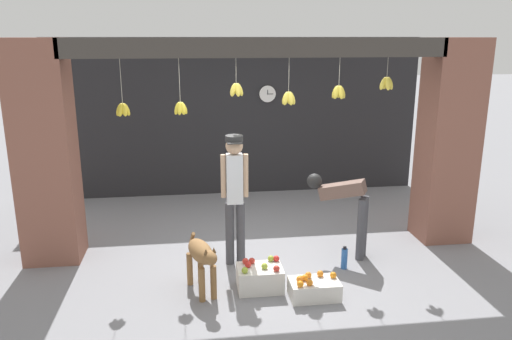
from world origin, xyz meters
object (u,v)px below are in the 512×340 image
at_px(dog, 202,256).
at_px(water_bottle, 344,258).
at_px(fruit_crate_oranges, 314,288).
at_px(shopkeeper, 235,190).
at_px(worker_stooping, 346,204).
at_px(fruit_crate_apples, 260,277).
at_px(wall_clock, 268,94).

relative_size(dog, water_bottle, 2.74).
height_order(fruit_crate_oranges, water_bottle, water_bottle).
height_order(shopkeeper, worker_stooping, shopkeeper).
relative_size(dog, shopkeeper, 0.48).
height_order(shopkeeper, fruit_crate_oranges, shopkeeper).
distance_m(shopkeeper, fruit_crate_apples, 1.14).
height_order(worker_stooping, wall_clock, wall_clock).
distance_m(fruit_crate_oranges, wall_clock, 4.35).
height_order(shopkeeper, wall_clock, wall_clock).
distance_m(dog, worker_stooping, 2.09).
bearing_deg(fruit_crate_oranges, water_bottle, 49.83).
bearing_deg(fruit_crate_apples, shopkeeper, 106.90).
height_order(fruit_crate_apples, wall_clock, wall_clock).
bearing_deg(fruit_crate_oranges, shopkeeper, 128.66).
bearing_deg(worker_stooping, wall_clock, 42.10).
height_order(water_bottle, wall_clock, wall_clock).
distance_m(worker_stooping, fruit_crate_apples, 1.59).
relative_size(worker_stooping, water_bottle, 3.68).
xyz_separation_m(dog, wall_clock, (1.32, 3.71, 1.39)).
height_order(worker_stooping, fruit_crate_oranges, worker_stooping).
xyz_separation_m(fruit_crate_oranges, wall_clock, (0.08, 3.99, 1.73)).
xyz_separation_m(shopkeeper, water_bottle, (1.35, -0.33, -0.86)).
height_order(dog, water_bottle, dog).
distance_m(fruit_crate_apples, wall_clock, 4.13).
height_order(fruit_crate_oranges, wall_clock, wall_clock).
relative_size(worker_stooping, fruit_crate_apples, 2.08).
bearing_deg(shopkeeper, water_bottle, 167.69).
bearing_deg(fruit_crate_apples, worker_stooping, 32.39).
height_order(dog, shopkeeper, shopkeeper).
height_order(shopkeeper, water_bottle, shopkeeper).
distance_m(water_bottle, wall_clock, 3.77).
distance_m(shopkeeper, worker_stooping, 1.50).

